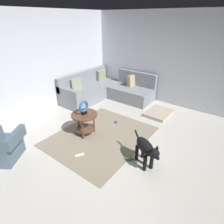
# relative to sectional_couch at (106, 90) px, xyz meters

# --- Properties ---
(ground_plane) EXTENTS (6.00, 6.00, 0.10)m
(ground_plane) POSITION_rel_sectional_couch_xyz_m (-1.99, -2.01, -0.34)
(ground_plane) COLOR beige
(wall_back) EXTENTS (6.00, 0.12, 2.70)m
(wall_back) POSITION_rel_sectional_couch_xyz_m (-1.99, 0.93, 1.06)
(wall_back) COLOR silver
(wall_back) RESTS_ON ground_plane
(wall_right) EXTENTS (0.12, 6.00, 2.70)m
(wall_right) POSITION_rel_sectional_couch_xyz_m (0.95, -2.01, 1.06)
(wall_right) COLOR silver
(wall_right) RESTS_ON ground_plane
(area_rug) EXTENTS (2.30, 1.90, 0.01)m
(area_rug) POSITION_rel_sectional_couch_xyz_m (-1.84, -1.31, -0.29)
(area_rug) COLOR gray
(area_rug) RESTS_ON ground_plane
(sectional_couch) EXTENTS (2.20, 2.25, 0.88)m
(sectional_couch) POSITION_rel_sectional_couch_xyz_m (0.00, 0.00, 0.00)
(sectional_couch) COLOR gray
(sectional_couch) RESTS_ON ground_plane
(side_table) EXTENTS (0.60, 0.60, 0.54)m
(side_table) POSITION_rel_sectional_couch_xyz_m (-1.98, -0.96, 0.12)
(side_table) COLOR brown
(side_table) RESTS_ON ground_plane
(torus_sculpture) EXTENTS (0.28, 0.08, 0.33)m
(torus_sculpture) POSITION_rel_sectional_couch_xyz_m (-1.98, -0.96, 0.42)
(torus_sculpture) COLOR black
(torus_sculpture) RESTS_ON side_table
(dog_bed_mat) EXTENTS (0.80, 0.60, 0.09)m
(dog_bed_mat) POSITION_rel_sectional_couch_xyz_m (-0.01, -1.93, -0.25)
(dog_bed_mat) COLOR #B2A38E
(dog_bed_mat) RESTS_ON ground_plane
(dog) EXTENTS (0.50, 0.74, 0.63)m
(dog) POSITION_rel_sectional_couch_xyz_m (-2.06, -2.58, 0.09)
(dog) COLOR black
(dog) RESTS_ON ground_plane
(dog_toy_ball) EXTENTS (0.08, 0.08, 0.08)m
(dog_toy_ball) POSITION_rel_sectional_couch_xyz_m (-1.14, -1.25, -0.25)
(dog_toy_ball) COLOR blue
(dog_toy_ball) RESTS_ON ground_plane
(dog_toy_rope) EXTENTS (0.18, 0.14, 0.05)m
(dog_toy_rope) POSITION_rel_sectional_couch_xyz_m (-2.63, -1.41, -0.27)
(dog_toy_rope) COLOR silver
(dog_toy_rope) RESTS_ON ground_plane
(dog_toy_bone) EXTENTS (0.15, 0.18, 0.06)m
(dog_toy_bone) POSITION_rel_sectional_couch_xyz_m (-2.12, -2.28, -0.26)
(dog_toy_bone) COLOR green
(dog_toy_bone) RESTS_ON ground_plane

